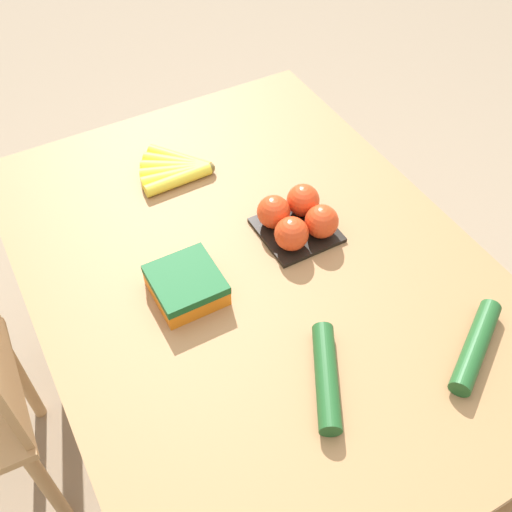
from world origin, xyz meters
The scene contains 7 objects.
ground_plane centered at (0.00, 0.00, 0.00)m, with size 12.00×12.00×0.00m, color gray.
dining_table centered at (0.00, 0.00, 0.65)m, with size 1.32×0.97×0.75m.
banana_bunch centered at (0.37, 0.03, 0.76)m, with size 0.17×0.19×0.03m.
tomato_pack centered at (0.05, -0.13, 0.79)m, with size 0.17×0.17×0.09m.
carrot_bag centered at (0.00, 0.17, 0.78)m, with size 0.15×0.14×0.06m.
cucumber_near centered at (-0.32, 0.03, 0.77)m, with size 0.22×0.15×0.04m.
cucumber_far centered at (-0.41, -0.27, 0.77)m, with size 0.15×0.21×0.04m.
Camera 1 is at (-0.77, 0.42, 1.77)m, focal length 42.00 mm.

